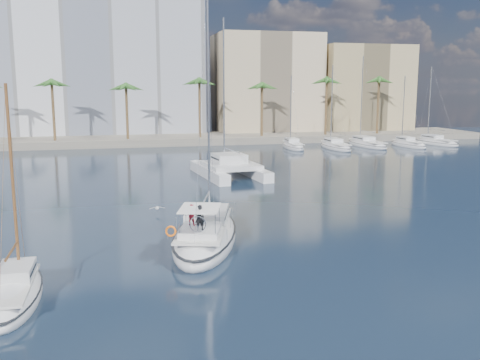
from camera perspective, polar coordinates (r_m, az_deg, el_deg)
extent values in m
plane|color=black|center=(36.81, 0.16, -5.62)|extent=(160.00, 160.00, 0.00)
cube|color=gray|center=(96.27, -8.47, 4.31)|extent=(120.00, 14.00, 1.20)
cube|color=silver|center=(107.60, -15.76, 11.78)|extent=(42.00, 16.00, 28.00)
cube|color=#C2AC8B|center=(108.79, 2.76, 10.00)|extent=(20.00, 14.00, 20.00)
cube|color=tan|center=(114.18, 12.86, 9.26)|extent=(18.00, 12.00, 18.00)
cylinder|color=brown|center=(91.96, -8.31, 6.96)|extent=(0.44, 0.44, 10.50)
sphere|color=#2F5F23|center=(91.84, -8.40, 10.23)|extent=(3.60, 3.60, 3.60)
cylinder|color=brown|center=(100.90, 11.44, 7.12)|extent=(0.44, 0.44, 10.50)
sphere|color=#2F5F23|center=(100.80, 11.55, 10.10)|extent=(3.60, 3.60, 3.60)
ellipsoid|color=silver|center=(34.31, -3.71, -6.17)|extent=(6.98, 12.47, 2.47)
ellipsoid|color=black|center=(34.21, -3.71, -5.61)|extent=(7.05, 12.58, 0.18)
cube|color=silver|center=(33.84, -3.77, -4.76)|extent=(5.10, 9.31, 0.12)
cube|color=silver|center=(35.07, -3.52, -3.62)|extent=(3.54, 4.44, 0.60)
cube|color=black|center=(35.07, -3.52, -3.59)|extent=(3.43, 4.01, 0.14)
cylinder|color=#B7BABF|center=(35.47, -3.40, 8.75)|extent=(0.15, 0.15, 15.58)
cylinder|color=#B7BABF|center=(33.81, -3.73, -2.05)|extent=(1.46, 4.63, 0.11)
cube|color=silver|center=(31.59, -4.25, -5.39)|extent=(3.00, 3.49, 0.36)
cube|color=white|center=(31.15, -4.31, -3.01)|extent=(3.00, 3.49, 0.04)
torus|color=silver|center=(30.32, -4.54, -4.73)|extent=(0.93, 0.32, 0.96)
torus|color=orange|center=(30.18, -7.39, -5.44)|extent=(0.66, 0.37, 0.64)
imported|color=black|center=(30.75, -4.33, -4.02)|extent=(0.59, 0.43, 1.50)
imported|color=maroon|center=(31.97, -5.21, -3.70)|extent=(0.78, 0.73, 1.27)
ellipsoid|color=silver|center=(27.39, -22.89, -11.44)|extent=(2.35, 7.34, 1.72)
ellipsoid|color=black|center=(27.30, -22.92, -10.96)|extent=(2.38, 7.41, 0.18)
cube|color=silver|center=(27.04, -23.03, -10.26)|extent=(1.68, 5.51, 0.12)
cube|color=silver|center=(27.71, -22.79, -8.96)|extent=(1.57, 2.41, 0.60)
cube|color=black|center=(27.70, -22.79, -8.92)|extent=(1.58, 2.12, 0.14)
cylinder|color=brown|center=(27.52, -23.09, -0.02)|extent=(0.15, 0.15, 9.06)
cylinder|color=brown|center=(26.76, -23.18, -6.96)|extent=(0.13, 2.96, 0.11)
cube|color=silver|center=(58.96, -3.35, 0.83)|extent=(2.41, 11.92, 1.10)
cube|color=silver|center=(60.42, 0.96, 1.07)|extent=(2.41, 11.92, 1.10)
cube|color=silver|center=(58.98, -0.99, 1.58)|extent=(5.97, 7.04, 0.50)
cube|color=silver|center=(59.44, -1.18, 2.33)|extent=(3.61, 3.87, 1.00)
cube|color=black|center=(59.43, -1.18, 2.38)|extent=(3.58, 3.40, 0.18)
cylinder|color=#B7BABF|center=(60.61, -1.73, 9.50)|extent=(0.18, 0.18, 15.81)
ellipsoid|color=silver|center=(42.42, -8.83, -2.97)|extent=(0.25, 0.48, 0.23)
sphere|color=silver|center=(42.64, -8.86, -2.88)|extent=(0.12, 0.12, 0.12)
cube|color=gray|center=(42.39, -9.29, -2.95)|extent=(0.55, 0.20, 0.13)
cube|color=gray|center=(42.44, -8.37, -2.91)|extent=(0.55, 0.20, 0.13)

